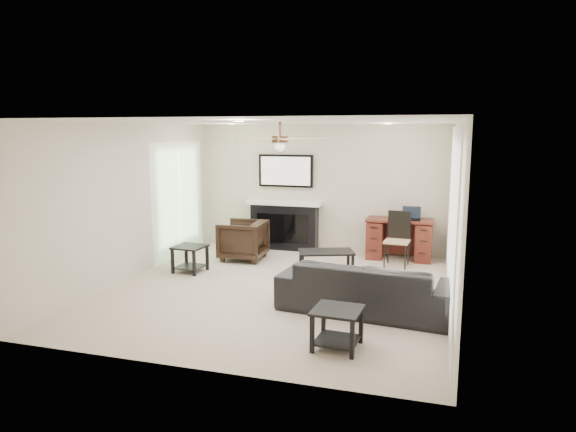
# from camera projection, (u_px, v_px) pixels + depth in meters

# --- Properties ---
(room_shell) EXTENTS (5.50, 5.54, 2.52)m
(room_shell) POSITION_uv_depth(u_px,v_px,m) (292.00, 178.00, 7.51)
(room_shell) COLOR #B8A594
(room_shell) RESTS_ON ground
(sofa) EXTENTS (2.39, 1.15, 0.67)m
(sofa) POSITION_uv_depth(u_px,v_px,m) (367.00, 287.00, 6.76)
(sofa) COLOR black
(sofa) RESTS_ON ground
(armchair) EXTENTS (0.83, 0.81, 0.73)m
(armchair) POSITION_uv_depth(u_px,v_px,m) (243.00, 240.00, 9.52)
(armchair) COLOR black
(armchair) RESTS_ON ground
(coffee_table) EXTENTS (1.02, 0.78, 0.40)m
(coffee_table) POSITION_uv_depth(u_px,v_px,m) (326.00, 263.00, 8.55)
(coffee_table) COLOR black
(coffee_table) RESTS_ON ground
(end_table_near) EXTENTS (0.55, 0.55, 0.45)m
(end_table_near) POSITION_uv_depth(u_px,v_px,m) (337.00, 328.00, 5.64)
(end_table_near) COLOR black
(end_table_near) RESTS_ON ground
(end_table_left) EXTENTS (0.54, 0.54, 0.45)m
(end_table_left) POSITION_uv_depth(u_px,v_px,m) (190.00, 259.00, 8.70)
(end_table_left) COLOR black
(end_table_left) RESTS_ON ground
(fireplace_unit) EXTENTS (1.52, 0.34, 1.91)m
(fireplace_unit) POSITION_uv_depth(u_px,v_px,m) (284.00, 203.00, 10.25)
(fireplace_unit) COLOR black
(fireplace_unit) RESTS_ON ground
(desk) EXTENTS (1.22, 0.56, 0.76)m
(desk) POSITION_uv_depth(u_px,v_px,m) (399.00, 239.00, 9.54)
(desk) COLOR #431B10
(desk) RESTS_ON ground
(desk_chair) EXTENTS (0.45, 0.47, 0.97)m
(desk_chair) POSITION_uv_depth(u_px,v_px,m) (397.00, 240.00, 9.00)
(desk_chair) COLOR black
(desk_chair) RESTS_ON ground
(laptop) EXTENTS (0.33, 0.24, 0.23)m
(laptop) POSITION_uv_depth(u_px,v_px,m) (411.00, 214.00, 9.38)
(laptop) COLOR black
(laptop) RESTS_ON desk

